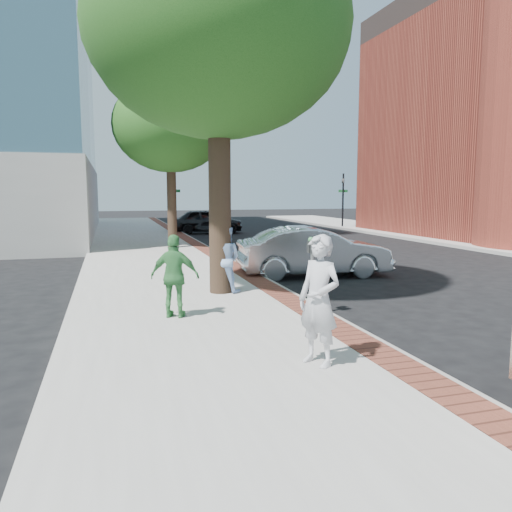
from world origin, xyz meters
name	(u,v)px	position (x,y,z in m)	size (l,w,h in m)	color
ground	(269,315)	(0.00, 0.00, 0.00)	(120.00, 120.00, 0.00)	black
sidewalk	(158,262)	(-1.50, 8.00, 0.07)	(5.00, 60.00, 0.15)	#9E9991
brick_strip	(220,258)	(0.70, 8.00, 0.15)	(0.60, 60.00, 0.01)	brown
curb	(229,260)	(1.05, 8.00, 0.07)	(0.10, 60.00, 0.15)	gray
signal_near	(175,197)	(0.90, 22.00, 2.25)	(0.70, 0.15, 3.80)	black
signal_far	(343,196)	(12.50, 22.00, 2.25)	(0.70, 0.15, 3.80)	black
tree_near	(218,29)	(-0.60, 1.90, 6.17)	(6.00, 6.00, 8.51)	black
tree_far	(170,126)	(-0.50, 12.00, 5.30)	(4.80, 4.80, 7.14)	black
parking_meter	(312,258)	(0.83, -0.30, 1.21)	(0.12, 0.32, 1.47)	gray
person_gray	(319,300)	(-0.38, -3.43, 1.06)	(0.66, 0.43, 1.82)	#B7B7BC
person_officer	(225,259)	(-0.50, 1.88, 0.95)	(0.78, 0.60, 1.60)	#96B8E8
person_green	(175,276)	(-1.95, -0.22, 0.95)	(0.93, 0.39, 1.59)	#3D8745
sedan_silver	(314,252)	(2.79, 4.20, 0.75)	(1.59, 4.55, 1.50)	silver
bg_car	(206,221)	(2.65, 20.68, 0.75)	(1.78, 4.42, 1.51)	black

